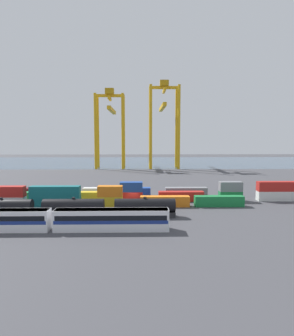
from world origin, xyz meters
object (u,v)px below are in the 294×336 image
object	(u,v)px
shipping_container_0	(0,202)
gantry_crane_west	(110,120)
shipping_container_7	(219,201)
shipping_container_20	(140,192)
freight_tank_row	(74,208)
gantry_crane_central	(164,116)
shipping_container_10	(131,196)
passenger_train	(52,219)
shipping_container_15	(279,196)

from	to	relation	value
shipping_container_0	gantry_crane_west	size ratio (longest dim) A/B	0.27
shipping_container_0	shipping_container_7	xyz separation A→B (m)	(53.82, 0.00, 0.00)
shipping_container_20	shipping_container_7	bearing A→B (deg)	-34.03
freight_tank_row	gantry_crane_central	world-z (taller)	gantry_crane_central
shipping_container_7	shipping_container_20	size ratio (longest dim) A/B	2.00
freight_tank_row	shipping_container_10	distance (m)	20.21
freight_tank_row	shipping_container_10	size ratio (longest dim) A/B	7.20
passenger_train	shipping_container_7	distance (m)	40.49
passenger_train	shipping_container_20	distance (m)	36.30
shipping_container_15	gantry_crane_west	size ratio (longest dim) A/B	0.27
shipping_container_7	gantry_crane_central	distance (m)	106.24
shipping_container_20	gantry_crane_west	bearing A→B (deg)	100.92
shipping_container_7	shipping_container_20	bearing A→B (deg)	145.97
shipping_container_10	gantry_crane_central	xyz separation A→B (m)	(15.78, 95.52, 28.55)
passenger_train	shipping_container_15	bearing A→B (deg)	25.78
freight_tank_row	gantry_crane_central	bearing A→B (deg)	76.16
shipping_container_10	passenger_train	bearing A→B (deg)	-117.64
shipping_container_10	shipping_container_20	bearing A→B (deg)	70.56
freight_tank_row	shipping_container_0	world-z (taller)	freight_tank_row
shipping_container_7	gantry_crane_central	bearing A→B (deg)	93.46
shipping_container_7	shipping_container_15	world-z (taller)	same
freight_tank_row	shipping_container_15	size ratio (longest dim) A/B	3.59
shipping_container_0	gantry_crane_west	bearing A→B (deg)	80.55
passenger_train	shipping_container_7	size ratio (longest dim) A/B	3.51
shipping_container_10	shipping_container_20	distance (m)	7.02
shipping_container_7	shipping_container_15	bearing A→B (deg)	19.98
passenger_train	shipping_container_7	xyz separation A→B (m)	(35.56, 19.35, -0.84)
shipping_container_0	shipping_container_15	size ratio (longest dim) A/B	1.00
shipping_container_20	gantry_crane_central	size ratio (longest dim) A/B	0.12
shipping_container_20	gantry_crane_west	xyz separation A→B (m)	(-17.18, 89.01, 26.26)
shipping_container_7	shipping_container_10	size ratio (longest dim) A/B	2.00
shipping_container_20	gantry_crane_west	world-z (taller)	gantry_crane_west
shipping_container_20	gantry_crane_central	distance (m)	94.34
passenger_train	shipping_container_0	world-z (taller)	passenger_train
passenger_train	gantry_crane_west	size ratio (longest dim) A/B	0.95
shipping_container_10	gantry_crane_west	xyz separation A→B (m)	(-14.84, 95.63, 26.26)
shipping_container_0	gantry_crane_west	distance (m)	106.94
shipping_container_20	gantry_crane_west	distance (m)	94.38
shipping_container_15	shipping_container_10	bearing A→B (deg)	180.00
freight_tank_row	shipping_container_20	xyz separation A→B (m)	(14.14, 23.01, -0.71)
passenger_train	shipping_container_15	world-z (taller)	passenger_train
passenger_train	freight_tank_row	distance (m)	9.76
freight_tank_row	gantry_crane_west	bearing A→B (deg)	91.55
shipping_container_10	shipping_container_15	bearing A→B (deg)	0.00
shipping_container_15	shipping_container_20	xyz separation A→B (m)	(-37.83, 6.62, 0.00)
freight_tank_row	gantry_crane_west	distance (m)	114.93
shipping_container_20	shipping_container_15	bearing A→B (deg)	-9.93
shipping_container_7	gantry_crane_central	size ratio (longest dim) A/B	0.25
shipping_container_7	shipping_container_15	xyz separation A→B (m)	(18.22, 6.62, 0.00)
shipping_container_0	shipping_container_20	size ratio (longest dim) A/B	2.00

